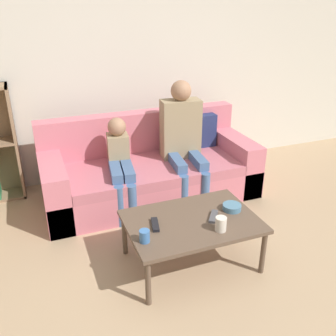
# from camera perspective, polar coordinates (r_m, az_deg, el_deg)

# --- Properties ---
(ground_plane) EXTENTS (22.00, 22.00, 0.00)m
(ground_plane) POSITION_cam_1_polar(r_m,az_deg,el_deg) (2.62, 11.80, -22.77)
(ground_plane) COLOR tan
(wall_back) EXTENTS (12.00, 0.06, 2.60)m
(wall_back) POSITION_cam_1_polar(r_m,az_deg,el_deg) (4.21, -6.26, 16.15)
(wall_back) COLOR beige
(wall_back) RESTS_ON ground_plane
(couch) EXTENTS (2.13, 0.90, 0.81)m
(couch) POSITION_cam_1_polar(r_m,az_deg,el_deg) (3.88, -2.78, -0.46)
(couch) COLOR #D1707F
(couch) RESTS_ON ground_plane
(coffee_table) EXTENTS (0.98, 0.68, 0.39)m
(coffee_table) POSITION_cam_1_polar(r_m,az_deg,el_deg) (2.85, 3.65, -8.49)
(coffee_table) COLOR brown
(coffee_table) RESTS_ON ground_plane
(person_adult) EXTENTS (0.41, 0.65, 1.18)m
(person_adult) POSITION_cam_1_polar(r_m,az_deg,el_deg) (3.77, 2.22, 5.31)
(person_adult) COLOR #476693
(person_adult) RESTS_ON ground_plane
(person_child) EXTENTS (0.29, 0.64, 0.87)m
(person_child) POSITION_cam_1_polar(r_m,az_deg,el_deg) (3.57, -7.30, 1.06)
(person_child) COLOR #476693
(person_child) RESTS_ON ground_plane
(cup_near) EXTENTS (0.08, 0.08, 0.11)m
(cup_near) POSITION_cam_1_polar(r_m,az_deg,el_deg) (2.71, 8.06, -8.44)
(cup_near) COLOR silver
(cup_near) RESTS_ON coffee_table
(cup_far) EXTENTS (0.07, 0.07, 0.09)m
(cup_far) POSITION_cam_1_polar(r_m,az_deg,el_deg) (2.58, -3.60, -10.31)
(cup_far) COLOR #3D70B2
(cup_far) RESTS_ON coffee_table
(tv_remote_0) EXTENTS (0.14, 0.17, 0.02)m
(tv_remote_0) POSITION_cam_1_polar(r_m,az_deg,el_deg) (2.86, 6.94, -7.35)
(tv_remote_0) COLOR #47474C
(tv_remote_0) RESTS_ON coffee_table
(tv_remote_1) EXTENTS (0.09, 0.18, 0.02)m
(tv_remote_1) POSITION_cam_1_polar(r_m,az_deg,el_deg) (2.75, -1.97, -8.61)
(tv_remote_1) COLOR black
(tv_remote_1) RESTS_ON coffee_table
(snack_bowl) EXTENTS (0.15, 0.15, 0.05)m
(snack_bowl) POSITION_cam_1_polar(r_m,az_deg,el_deg) (2.98, 9.71, -5.90)
(snack_bowl) COLOR teal
(snack_bowl) RESTS_ON coffee_table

